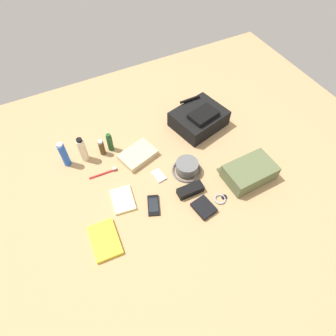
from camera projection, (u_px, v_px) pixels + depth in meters
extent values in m
cube|color=tan|center=(168.00, 173.00, 1.62)|extent=(2.64, 2.02, 0.02)
cube|color=black|center=(199.00, 119.00, 1.79)|extent=(0.35, 0.31, 0.11)
cube|color=black|center=(203.00, 115.00, 1.71)|extent=(0.19, 0.15, 0.03)
cylinder|color=black|center=(190.00, 99.00, 1.80)|extent=(0.14, 0.02, 0.02)
cube|color=#56603D|center=(250.00, 172.00, 1.56)|extent=(0.27, 0.18, 0.09)
cube|color=#454D30|center=(238.00, 164.00, 1.64)|extent=(0.25, 0.07, 0.01)
cylinder|color=#5D5D5D|center=(187.00, 167.00, 1.59)|extent=(0.12, 0.12, 0.06)
torus|color=#5D5D5D|center=(187.00, 170.00, 1.62)|extent=(0.17, 0.17, 0.01)
cylinder|color=blue|center=(64.00, 155.00, 1.59)|extent=(0.04, 0.04, 0.16)
cylinder|color=silver|center=(60.00, 145.00, 1.52)|extent=(0.03, 0.03, 0.01)
cylinder|color=beige|center=(83.00, 150.00, 1.61)|extent=(0.04, 0.04, 0.15)
cylinder|color=black|center=(79.00, 140.00, 1.54)|extent=(0.03, 0.03, 0.01)
cylinder|color=#473319|center=(102.00, 148.00, 1.66)|extent=(0.03, 0.03, 0.09)
cylinder|color=silver|center=(100.00, 142.00, 1.61)|extent=(0.02, 0.02, 0.01)
cylinder|color=#19471E|center=(110.00, 143.00, 1.67)|extent=(0.03, 0.03, 0.11)
cylinder|color=#19471E|center=(108.00, 136.00, 1.62)|extent=(0.02, 0.02, 0.01)
cube|color=yellow|center=(105.00, 240.00, 1.37)|extent=(0.14, 0.20, 0.02)
cube|color=white|center=(105.00, 240.00, 1.37)|extent=(0.13, 0.19, 0.01)
cube|color=black|center=(153.00, 205.00, 1.48)|extent=(0.10, 0.13, 0.01)
cube|color=black|center=(153.00, 205.00, 1.48)|extent=(0.07, 0.09, 0.00)
cube|color=#B7B7BC|center=(159.00, 175.00, 1.60)|extent=(0.06, 0.09, 0.01)
cylinder|color=silver|center=(160.00, 177.00, 1.58)|extent=(0.03, 0.03, 0.00)
torus|color=#99999E|center=(220.00, 199.00, 1.50)|extent=(0.06, 0.06, 0.01)
cylinder|color=black|center=(224.00, 197.00, 1.51)|extent=(0.03, 0.03, 0.01)
cylinder|color=red|center=(103.00, 174.00, 1.60)|extent=(0.16, 0.02, 0.01)
cube|color=white|center=(114.00, 169.00, 1.61)|extent=(0.02, 0.01, 0.01)
cube|color=black|center=(204.00, 208.00, 1.47)|extent=(0.11, 0.12, 0.02)
cube|color=beige|center=(123.00, 200.00, 1.50)|extent=(0.13, 0.17, 0.02)
cube|color=#C6B289|center=(138.00, 155.00, 1.66)|extent=(0.23, 0.19, 0.04)
cube|color=black|center=(190.00, 190.00, 1.52)|extent=(0.14, 0.06, 0.04)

